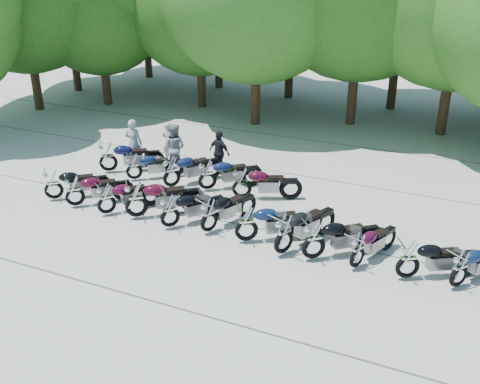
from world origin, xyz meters
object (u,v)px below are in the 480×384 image
at_px(motorcycle_6, 246,222).
at_px(rider_1, 174,148).
at_px(motorcycle_1, 74,190).
at_px(motorcycle_16, 242,182).
at_px(motorcycle_5, 209,214).
at_px(motorcycle_14, 171,171).
at_px(motorcycle_4, 170,210).
at_px(motorcycle_11, 460,268).
at_px(motorcycle_12, 108,156).
at_px(motorcycle_3, 136,198).
at_px(motorcycle_10, 409,259).
at_px(motorcycle_8, 314,239).
at_px(rider_0, 134,143).
at_px(rider_2, 219,152).
at_px(motorcycle_15, 207,174).
at_px(rider_3, 169,143).
at_px(motorcycle_2, 106,198).
at_px(motorcycle_0, 53,184).
at_px(motorcycle_13, 134,166).
at_px(motorcycle_7, 284,233).
at_px(motorcycle_9, 358,249).

bearing_deg(motorcycle_6, rider_1, 16.91).
distance_m(motorcycle_1, motorcycle_16, 5.44).
xyz_separation_m(motorcycle_5, motorcycle_14, (-2.69, 2.41, 0.03)).
xyz_separation_m(motorcycle_4, motorcycle_11, (8.17, 0.17, -0.02)).
height_order(motorcycle_12, rider_1, rider_1).
relative_size(motorcycle_3, motorcycle_10, 1.12).
relative_size(motorcycle_5, motorcycle_14, 0.95).
bearing_deg(motorcycle_14, motorcycle_3, 128.00).
distance_m(motorcycle_8, motorcycle_12, 9.33).
distance_m(motorcycle_12, rider_0, 1.12).
bearing_deg(motorcycle_3, motorcycle_4, -135.21).
height_order(rider_1, rider_2, rider_1).
distance_m(motorcycle_10, motorcycle_15, 7.76).
relative_size(motorcycle_11, motorcycle_16, 0.92).
bearing_deg(motorcycle_16, motorcycle_5, 157.83).
relative_size(motorcycle_5, rider_3, 1.33).
xyz_separation_m(motorcycle_2, rider_3, (-0.53, 4.76, 0.23)).
bearing_deg(motorcycle_10, motorcycle_14, 42.12).
bearing_deg(motorcycle_0, motorcycle_15, -96.75).
distance_m(motorcycle_0, motorcycle_13, 2.92).
relative_size(motorcycle_4, motorcycle_11, 1.04).
xyz_separation_m(motorcycle_7, motorcycle_9, (2.01, 0.13, -0.11)).
relative_size(motorcycle_9, motorcycle_15, 0.91).
xyz_separation_m(motorcycle_6, motorcycle_16, (-1.32, 2.65, -0.02)).
relative_size(motorcycle_11, motorcycle_15, 0.93).
distance_m(motorcycle_4, motorcycle_14, 3.03).
distance_m(motorcycle_6, motorcycle_12, 7.36).
bearing_deg(motorcycle_12, motorcycle_14, -128.43).
bearing_deg(motorcycle_2, motorcycle_12, -18.13).
bearing_deg(motorcycle_7, motorcycle_4, 22.16).
bearing_deg(motorcycle_14, motorcycle_13, 31.85).
bearing_deg(motorcycle_3, motorcycle_11, -128.90).
bearing_deg(rider_0, motorcycle_0, 72.01).
relative_size(rider_2, rider_3, 1.00).
xyz_separation_m(motorcycle_3, motorcycle_10, (8.23, -0.09, -0.07)).
height_order(motorcycle_5, motorcycle_6, motorcycle_6).
relative_size(motorcycle_10, motorcycle_13, 1.08).
bearing_deg(motorcycle_12, motorcycle_5, -148.73).
relative_size(motorcycle_9, rider_1, 1.11).
xyz_separation_m(motorcycle_16, rider_0, (-4.95, 1.06, 0.30)).
distance_m(motorcycle_6, rider_0, 7.30).
xyz_separation_m(motorcycle_4, motorcycle_16, (1.12, 2.78, 0.03)).
bearing_deg(motorcycle_7, rider_2, -24.27).
xyz_separation_m(motorcycle_9, rider_0, (-9.49, 3.80, 0.36)).
distance_m(motorcycle_3, motorcycle_9, 6.93).
distance_m(motorcycle_9, rider_3, 9.68).
height_order(motorcycle_9, rider_3, rider_3).
bearing_deg(motorcycle_2, motorcycle_8, -143.37).
bearing_deg(motorcycle_0, motorcycle_7, -131.24).
bearing_deg(rider_3, motorcycle_9, 155.87).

